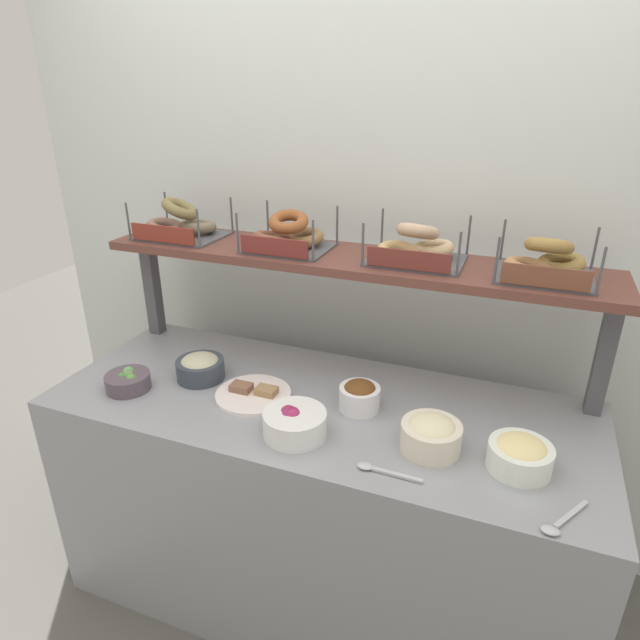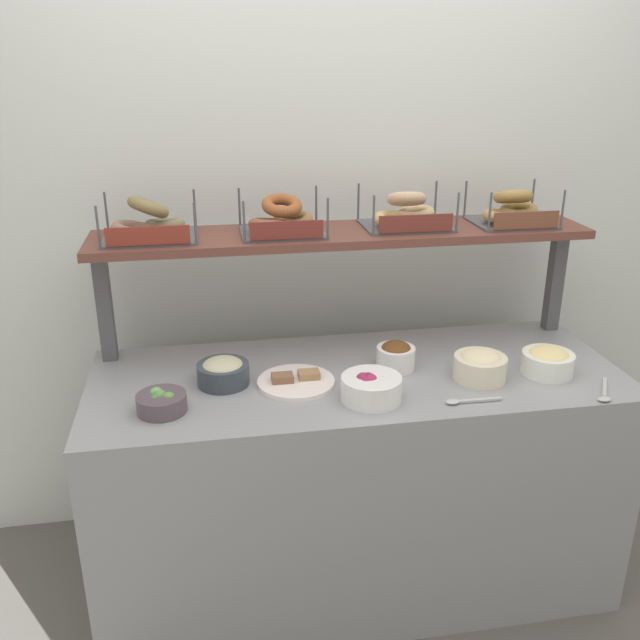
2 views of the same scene
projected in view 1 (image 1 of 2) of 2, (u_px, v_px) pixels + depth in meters
name	position (u px, v px, depth m)	size (l,w,h in m)	color
ground_plane	(319.00, 587.00, 2.12)	(8.00, 8.00, 0.00)	#595651
back_wall	(370.00, 255.00, 2.11)	(2.99, 0.06, 2.40)	silver
deli_counter	(318.00, 503.00, 1.95)	(1.79, 0.70, 0.85)	gray
shelf_riser_left	(152.00, 287.00, 2.21)	(0.05, 0.05, 0.40)	#4C4C51
shelf_riser_right	(604.00, 356.00, 1.65)	(0.05, 0.05, 0.40)	#4C4C51
upper_shelf	(347.00, 259.00, 1.85)	(1.75, 0.32, 0.03)	brown
bowl_tuna_salad	(200.00, 367.00, 1.92)	(0.17, 0.17, 0.09)	#353D47
bowl_egg_salad	(520.00, 454.00, 1.46)	(0.17, 0.17, 0.09)	white
bowl_veggie_mix	(128.00, 381.00, 1.85)	(0.15, 0.15, 0.07)	#534550
bowl_beet_salad	(293.00, 422.00, 1.61)	(0.19, 0.19, 0.09)	white
bowl_potato_salad	(431.00, 434.00, 1.54)	(0.17, 0.17, 0.10)	beige
bowl_chocolate_spread	(360.00, 395.00, 1.73)	(0.13, 0.13, 0.10)	white
serving_plate_white	(253.00, 394.00, 1.81)	(0.25, 0.25, 0.04)	white
serving_spoon_near_plate	(379.00, 470.00, 1.46)	(0.18, 0.03, 0.01)	#B7B7BC
serving_spoon_by_edge	(560.00, 523.00, 1.28)	(0.11, 0.16, 0.01)	#B7B7BC
bagel_basket_poppy	(181.00, 224.00, 2.04)	(0.31, 0.24, 0.15)	#4C4C51
bagel_basket_cinnamon_raisin	(288.00, 236.00, 1.89)	(0.29, 0.26, 0.14)	#4C4C51
bagel_basket_plain	(416.00, 248.00, 1.75)	(0.31, 0.25, 0.14)	#4C4C51
bagel_basket_everything	(545.00, 263.00, 1.61)	(0.29, 0.26, 0.14)	#4C4C51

